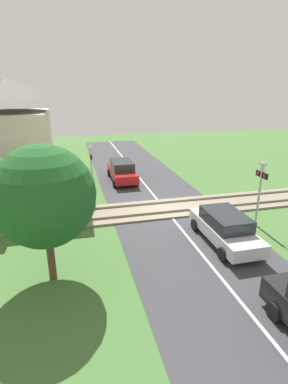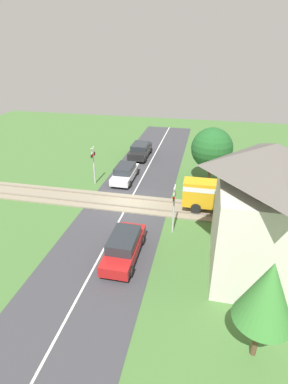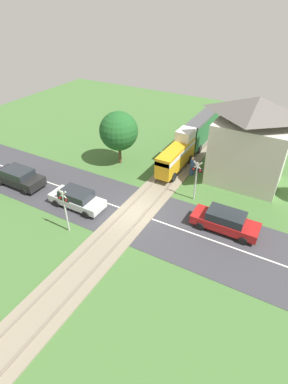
# 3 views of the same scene
# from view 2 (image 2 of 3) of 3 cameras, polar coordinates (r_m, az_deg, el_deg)

# --- Properties ---
(ground_plane) EXTENTS (60.00, 60.00, 0.00)m
(ground_plane) POSITION_cam_2_polar(r_m,az_deg,el_deg) (23.78, -3.02, -2.29)
(ground_plane) COLOR #426B33
(road_surface) EXTENTS (48.00, 6.40, 0.02)m
(road_surface) POSITION_cam_2_polar(r_m,az_deg,el_deg) (23.77, -3.02, -2.27)
(road_surface) COLOR #38383D
(road_surface) RESTS_ON ground_plane
(track_bed) EXTENTS (2.80, 48.00, 0.24)m
(track_bed) POSITION_cam_2_polar(r_m,az_deg,el_deg) (23.74, -3.02, -2.15)
(track_bed) COLOR gray
(track_bed) RESTS_ON ground_plane
(train) EXTENTS (1.58, 12.86, 3.18)m
(train) POSITION_cam_2_polar(r_m,az_deg,el_deg) (22.86, 24.21, -0.79)
(train) COLOR gold
(train) RESTS_ON track_bed
(car_near_crossing) EXTENTS (4.43, 1.84, 1.45)m
(car_near_crossing) POSITION_cam_2_polar(r_m,az_deg,el_deg) (27.58, -3.63, 3.73)
(car_near_crossing) COLOR silver
(car_near_crossing) RESTS_ON ground_plane
(car_far_side) EXTENTS (4.59, 1.84, 1.55)m
(car_far_side) POSITION_cam_2_polar(r_m,az_deg,el_deg) (17.88, -3.83, -10.20)
(car_far_side) COLOR #A81919
(car_far_side) RESTS_ON ground_plane
(car_behind_queue) EXTENTS (4.54, 1.99, 1.54)m
(car_behind_queue) POSITION_cam_2_polar(r_m,az_deg,el_deg) (33.29, -0.72, 7.99)
(car_behind_queue) COLOR black
(car_behind_queue) RESTS_ON ground_plane
(crossing_signal_west_approach) EXTENTS (0.90, 0.18, 3.43)m
(crossing_signal_west_approach) POSITION_cam_2_polar(r_m,az_deg,el_deg) (26.71, -9.61, 5.89)
(crossing_signal_west_approach) COLOR #B7B7B7
(crossing_signal_west_approach) RESTS_ON ground_plane
(crossing_signal_east_approach) EXTENTS (0.90, 0.18, 3.43)m
(crossing_signal_east_approach) POSITION_cam_2_polar(r_m,az_deg,el_deg) (19.40, 5.71, -2.21)
(crossing_signal_east_approach) COLOR #B7B7B7
(crossing_signal_east_approach) RESTS_ON ground_plane
(station_building) EXTENTS (6.28, 5.06, 7.36)m
(station_building) POSITION_cam_2_polar(r_m,az_deg,el_deg) (16.60, 21.70, -3.96)
(station_building) COLOR beige
(station_building) RESTS_ON ground_plane
(pedestrian_by_station) EXTENTS (0.43, 0.43, 1.73)m
(pedestrian_by_station) POSITION_cam_2_polar(r_m,az_deg,el_deg) (21.49, 15.55, -4.32)
(pedestrian_by_station) COLOR #2D4C8E
(pedestrian_by_station) RESTS_ON ground_plane
(tree_by_station) EXTENTS (2.26, 2.26, 4.77)m
(tree_by_station) POSITION_cam_2_polar(r_m,az_deg,el_deg) (12.30, 22.50, -17.29)
(tree_by_station) COLOR brown
(tree_by_station) RESTS_ON ground_plane
(tree_roadside_hedge) EXTENTS (3.57, 3.57, 5.06)m
(tree_roadside_hedge) POSITION_cam_2_polar(r_m,az_deg,el_deg) (26.71, 12.80, 8.09)
(tree_roadside_hedge) COLOR brown
(tree_roadside_hedge) RESTS_ON ground_plane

